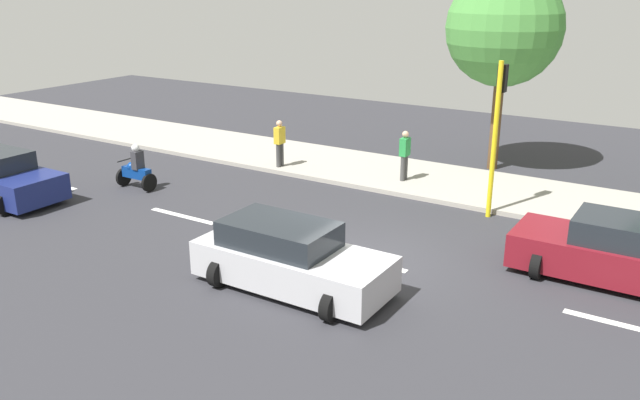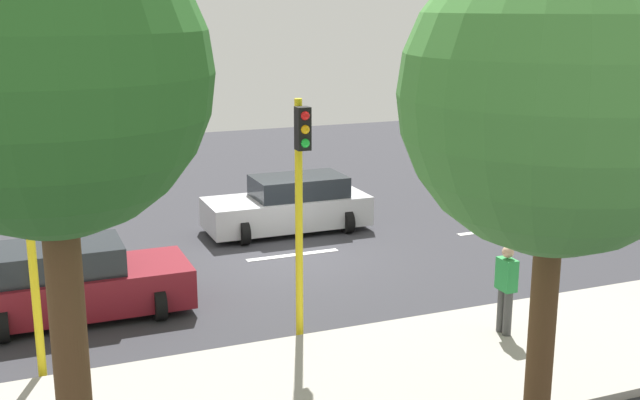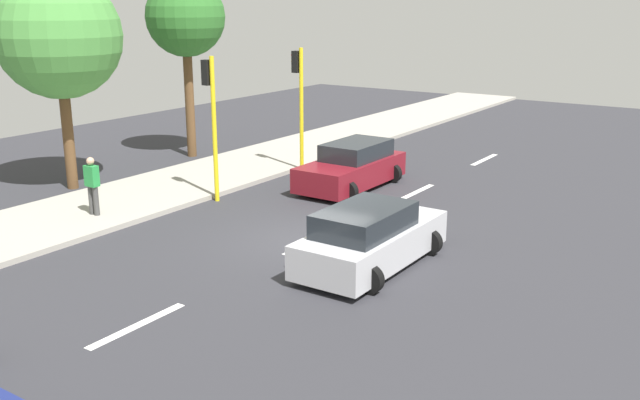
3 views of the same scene
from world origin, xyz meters
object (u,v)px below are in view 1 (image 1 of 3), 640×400
object	(u,v)px
traffic_light_midblock	(498,117)
pedestrian_by_tree	(280,142)
car_silver	(290,258)
car_maroon	(617,252)
street_tree_center	(504,28)
pedestrian_near_signal	(405,154)
motorcycle	(136,170)

from	to	relation	value
traffic_light_midblock	pedestrian_by_tree	bearing A→B (deg)	85.38
traffic_light_midblock	car_silver	bearing A→B (deg)	161.95
car_maroon	pedestrian_by_tree	world-z (taller)	pedestrian_by_tree
street_tree_center	pedestrian_near_signal	bearing A→B (deg)	151.27
pedestrian_by_tree	traffic_light_midblock	distance (m)	8.23
pedestrian_by_tree	street_tree_center	world-z (taller)	street_tree_center
car_maroon	traffic_light_midblock	distance (m)	5.20
pedestrian_near_signal	motorcycle	bearing A→B (deg)	125.39
pedestrian_by_tree	car_maroon	bearing A→B (deg)	-105.97
motorcycle	pedestrian_near_signal	bearing A→B (deg)	-54.61
pedestrian_near_signal	traffic_light_midblock	world-z (taller)	traffic_light_midblock
car_maroon	traffic_light_midblock	size ratio (longest dim) A/B	0.98
motorcycle	car_silver	bearing A→B (deg)	-111.47
car_silver	pedestrian_by_tree	world-z (taller)	pedestrian_by_tree
motorcycle	pedestrian_by_tree	xyz separation A→B (m)	(4.31, -2.73, 0.42)
pedestrian_near_signal	street_tree_center	bearing A→B (deg)	-28.73
pedestrian_by_tree	car_silver	bearing A→B (deg)	-143.18
motorcycle	street_tree_center	distance (m)	13.34
car_silver	traffic_light_midblock	xyz separation A→B (m)	(6.99, -2.28, 2.22)
motorcycle	pedestrian_near_signal	distance (m)	8.91
pedestrian_by_tree	motorcycle	bearing A→B (deg)	147.68
car_silver	street_tree_center	world-z (taller)	street_tree_center
pedestrian_near_signal	traffic_light_midblock	size ratio (longest dim) A/B	0.38
car_maroon	street_tree_center	xyz separation A→B (m)	(7.73, 5.37, 4.28)
traffic_light_midblock	motorcycle	bearing A→B (deg)	108.89
motorcycle	pedestrian_by_tree	distance (m)	5.12
car_silver	street_tree_center	distance (m)	12.74
pedestrian_by_tree	street_tree_center	bearing A→B (deg)	-56.03
pedestrian_by_tree	traffic_light_midblock	bearing A→B (deg)	-94.62
car_silver	pedestrian_near_signal	distance (m)	8.56
motorcycle	pedestrian_near_signal	xyz separation A→B (m)	(5.15, -7.26, 0.42)
car_silver	pedestrian_by_tree	size ratio (longest dim) A/B	2.64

